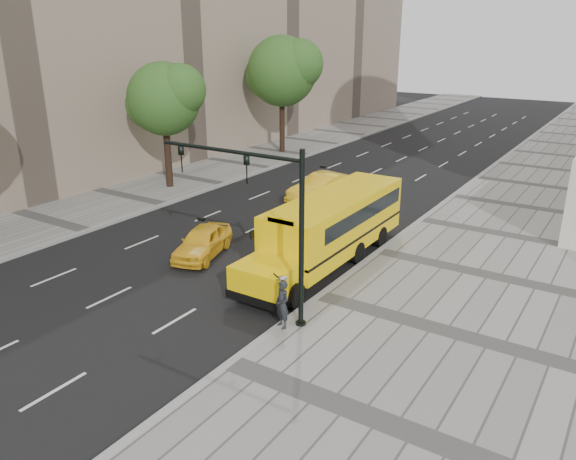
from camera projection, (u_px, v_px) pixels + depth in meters
The scene contains 12 objects.
ground at pixel (274, 230), 29.49m from camera, with size 140.00×140.00×0.00m, color black.
sidewalk_museum at pixel (512, 281), 23.32m from camera, with size 12.00×140.00×0.15m, color gray.
sidewalk_far at pixel (129, 197), 35.10m from camera, with size 6.00×140.00×0.15m, color gray.
curb_museum at pixel (379, 252), 26.39m from camera, with size 0.30×140.00×0.15m, color gray.
curb_far at pixel (163, 205), 33.57m from camera, with size 0.30×140.00×0.15m, color gray.
tree_b at pixel (165, 98), 35.35m from camera, with size 5.19×4.61×8.15m.
tree_c at pixel (283, 71), 45.70m from camera, with size 6.40×5.69×9.63m.
school_bus at pixel (332, 224), 25.11m from camera, with size 2.96×11.56×3.19m.
taxi_near at pixel (203, 242), 25.97m from camera, with size 1.65×4.10×1.40m, color yellow.
taxi_far at pixel (322, 188), 34.41m from camera, with size 1.75×5.01×1.65m, color yellow.
pedestrian at pixel (282, 304), 19.32m from camera, with size 0.64×0.42×1.75m, color black.
traffic_signal at pixel (267, 211), 19.17m from camera, with size 6.18×0.36×6.40m.
Camera 1 is at (15.74, -22.89, 9.93)m, focal length 35.00 mm.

